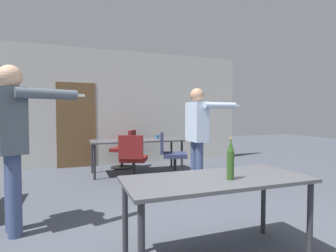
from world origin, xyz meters
The scene contains 10 objects.
back_wall centered at (-0.02, 5.25, 1.44)m, with size 6.59×0.12×2.90m.
conference_table_near centered at (0.00, 0.46, 0.65)m, with size 1.61×0.71×0.73m.
conference_table_far centered at (0.13, 4.08, 0.66)m, with size 1.97×0.77×0.73m.
person_far_watching centered at (0.78, 2.42, 1.04)m, with size 0.79×0.61×1.71m.
person_center_tall centered at (-1.76, 1.65, 1.08)m, with size 0.93×0.63×1.79m.
office_chair_side_rolled centered at (-0.02, 4.69, 0.42)m, with size 0.67×0.64×0.91m.
office_chair_far_right centered at (-0.15, 3.21, 0.42)m, with size 0.62×0.66×0.91m.
office_chair_near_pushed centered at (0.67, 3.38, 0.43)m, with size 0.64×0.59×0.93m.
beer_bottle centered at (0.07, 0.37, 0.89)m, with size 0.06×0.06×0.35m.
drink_cup centered at (0.65, 4.26, 0.77)m, with size 0.08×0.08×0.09m.
Camera 1 is at (-1.16, -1.50, 1.27)m, focal length 28.00 mm.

